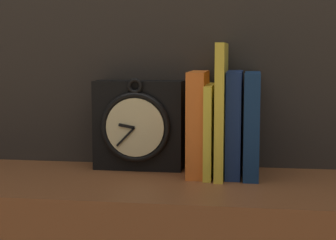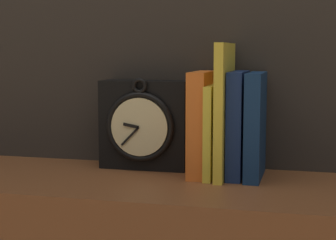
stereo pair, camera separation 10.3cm
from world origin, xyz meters
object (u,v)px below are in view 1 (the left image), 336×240
at_px(book_slot4_navy, 252,124).
at_px(book_slot1_yellow, 210,130).
at_px(book_slot0_orange, 198,123).
at_px(book_slot2_yellow, 221,110).
at_px(clock, 139,125).
at_px(book_slot3_navy, 234,123).

bearing_deg(book_slot4_navy, book_slot1_yellow, -178.58).
distance_m(book_slot0_orange, book_slot2_yellow, 0.05).
bearing_deg(book_slot1_yellow, clock, 167.54).
relative_size(book_slot1_yellow, book_slot4_navy, 0.88).
distance_m(book_slot1_yellow, book_slot4_navy, 0.08).
distance_m(book_slot0_orange, book_slot1_yellow, 0.03).
height_order(clock, book_slot2_yellow, book_slot2_yellow).
bearing_deg(book_slot3_navy, book_slot0_orange, -178.47).
relative_size(book_slot2_yellow, book_slot4_navy, 1.27).
bearing_deg(book_slot0_orange, clock, 166.92).
height_order(book_slot1_yellow, book_slot2_yellow, book_slot2_yellow).
xyz_separation_m(clock, book_slot2_yellow, (0.17, -0.04, 0.04)).
relative_size(book_slot3_navy, book_slot4_navy, 1.01).
distance_m(book_slot2_yellow, book_slot4_navy, 0.07).
relative_size(book_slot2_yellow, book_slot3_navy, 1.26).
height_order(clock, book_slot1_yellow, clock).
height_order(book_slot2_yellow, book_slot3_navy, book_slot2_yellow).
xyz_separation_m(book_slot2_yellow, book_slot4_navy, (0.06, 0.01, -0.03)).
xyz_separation_m(clock, book_slot1_yellow, (0.15, -0.03, -0.00)).
height_order(book_slot3_navy, book_slot4_navy, book_slot3_navy).
bearing_deg(book_slot3_navy, book_slot2_yellow, -158.14).
bearing_deg(book_slot2_yellow, book_slot4_navy, 5.92).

